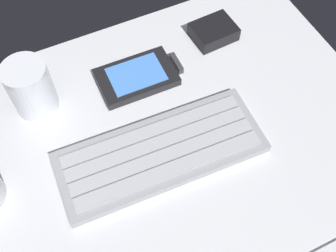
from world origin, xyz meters
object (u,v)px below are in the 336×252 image
handheld_device (140,76)px  juice_cup (31,89)px  keyboard (161,152)px  charger_block (213,32)px

handheld_device → juice_cup: size_ratio=1.52×
keyboard → juice_cup: (-13.18, 15.78, 3.10)cm
keyboard → charger_block: bearing=43.6°
juice_cup → charger_block: size_ratio=1.21×
keyboard → juice_cup: size_ratio=3.47×
handheld_device → charger_block: charger_block is taller
keyboard → handheld_device: (2.86, 13.71, -0.08)cm
keyboard → handheld_device: 14.00cm
keyboard → juice_cup: 20.80cm
keyboard → juice_cup: bearing=129.9°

